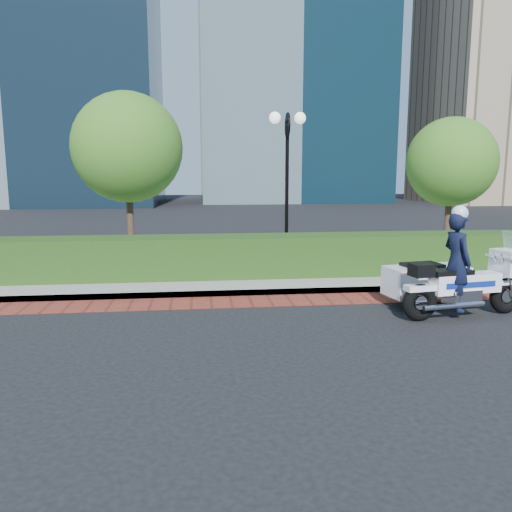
{
  "coord_description": "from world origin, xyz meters",
  "views": [
    {
      "loc": [
        -1.5,
        -8.7,
        2.65
      ],
      "look_at": [
        -0.32,
        1.38,
        1.0
      ],
      "focal_mm": 35.0,
      "sensor_mm": 36.0,
      "label": 1
    }
  ],
  "objects": [
    {
      "name": "sidewalk",
      "position": [
        0.0,
        6.0,
        0.07
      ],
      "size": [
        60.0,
        8.0,
        0.15
      ],
      "primitive_type": "cube",
      "color": "gray",
      "rests_on": "ground"
    },
    {
      "name": "hedge_main",
      "position": [
        0.0,
        3.6,
        0.65
      ],
      "size": [
        18.0,
        1.2,
        1.0
      ],
      "primitive_type": "cube",
      "color": "#1B3110",
      "rests_on": "sidewalk"
    },
    {
      "name": "tree_c",
      "position": [
        6.5,
        6.5,
        3.05
      ],
      "size": [
        2.8,
        2.8,
        4.3
      ],
      "color": "#332319",
      "rests_on": "sidewalk"
    },
    {
      "name": "tree_b",
      "position": [
        -3.5,
        6.5,
        3.43
      ],
      "size": [
        3.2,
        3.2,
        4.89
      ],
      "color": "#332319",
      "rests_on": "sidewalk"
    },
    {
      "name": "tower_right",
      "position": [
        28.0,
        38.0,
        14.0
      ],
      "size": [
        14.0,
        12.0,
        28.0
      ],
      "primitive_type": "cube",
      "color": "gray",
      "rests_on": "ground"
    },
    {
      "name": "police_motorcycle",
      "position": [
        3.28,
        0.25,
        0.72
      ],
      "size": [
        2.6,
        1.86,
        2.11
      ],
      "rotation": [
        0.0,
        0.0,
        0.16
      ],
      "color": "black",
      "rests_on": "ground"
    },
    {
      "name": "brick_strip",
      "position": [
        0.0,
        1.5,
        0.01
      ],
      "size": [
        60.0,
        1.0,
        0.01
      ],
      "primitive_type": "cube",
      "color": "maroon",
      "rests_on": "ground"
    },
    {
      "name": "lamppost",
      "position": [
        1.0,
        5.2,
        2.96
      ],
      "size": [
        1.02,
        0.7,
        4.21
      ],
      "color": "black",
      "rests_on": "sidewalk"
    },
    {
      "name": "ground",
      "position": [
        0.0,
        0.0,
        0.0
      ],
      "size": [
        120.0,
        120.0,
        0.0
      ],
      "primitive_type": "plane",
      "color": "black",
      "rests_on": "ground"
    }
  ]
}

